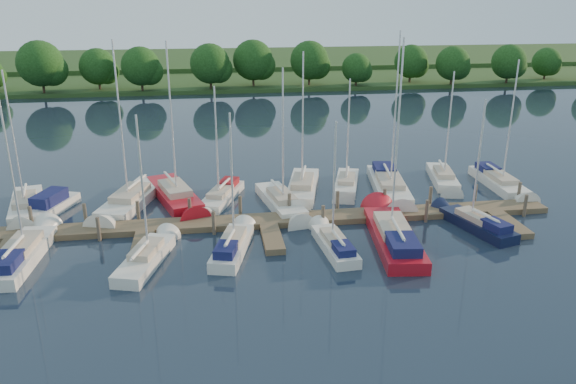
{
  "coord_description": "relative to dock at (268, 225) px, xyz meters",
  "views": [
    {
      "loc": [
        -3.62,
        -27.08,
        14.88
      ],
      "look_at": [
        1.44,
        8.0,
        2.2
      ],
      "focal_mm": 35.0,
      "sensor_mm": 36.0,
      "label": 1
    }
  ],
  "objects": [
    {
      "name": "ground",
      "position": [
        0.0,
        -7.31,
        -0.2
      ],
      "size": [
        260.0,
        260.0,
        0.0
      ],
      "primitive_type": "plane",
      "color": "#17232E",
      "rests_on": "ground"
    },
    {
      "name": "dock",
      "position": [
        0.0,
        0.0,
        0.0
      ],
      "size": [
        40.0,
        6.0,
        0.4
      ],
      "color": "#4B3D2A",
      "rests_on": "ground"
    },
    {
      "name": "mooring_pilings",
      "position": [
        0.0,
        1.13,
        0.4
      ],
      "size": [
        38.24,
        2.84,
        2.0
      ],
      "color": "#473D33",
      "rests_on": "ground"
    },
    {
      "name": "far_shore",
      "position": [
        0.0,
        67.69,
        0.1
      ],
      "size": [
        180.0,
        30.0,
        0.6
      ],
      "primitive_type": "cube",
      "color": "#234219",
      "rests_on": "ground"
    },
    {
      "name": "distant_hill",
      "position": [
        0.0,
        92.69,
        0.5
      ],
      "size": [
        220.0,
        40.0,
        1.4
      ],
      "primitive_type": "cube",
      "color": "#304C21",
      "rests_on": "ground"
    },
    {
      "name": "treeline",
      "position": [
        1.07,
        54.71,
        4.01
      ],
      "size": [
        146.02,
        10.32,
        8.31
      ],
      "color": "#38281C",
      "rests_on": "ground"
    },
    {
      "name": "sailboat_n_0",
      "position": [
        -16.88,
        5.29,
        0.08
      ],
      "size": [
        3.39,
        8.27,
        10.48
      ],
      "rotation": [
        0.0,
        0.0,
        3.36
      ],
      "color": "silver",
      "rests_on": "ground"
    },
    {
      "name": "motorboat",
      "position": [
        -15.15,
        4.79,
        0.18
      ],
      "size": [
        3.31,
        5.91,
        1.87
      ],
      "rotation": [
        0.0,
        0.0,
        2.79
      ],
      "color": "silver",
      "rests_on": "ground"
    },
    {
      "name": "sailboat_n_2",
      "position": [
        -9.6,
        5.41,
        0.08
      ],
      "size": [
        4.59,
        9.8,
        12.39
      ],
      "rotation": [
        0.0,
        0.0,
        2.85
      ],
      "color": "silver",
      "rests_on": "ground"
    },
    {
      "name": "sailboat_n_3",
      "position": [
        -6.31,
        5.92,
        0.08
      ],
      "size": [
        4.68,
        9.6,
        12.24
      ],
      "rotation": [
        0.0,
        0.0,
        3.46
      ],
      "color": "#A90F1B",
      "rests_on": "ground"
    },
    {
      "name": "sailboat_n_4",
      "position": [
        -2.98,
        5.44,
        0.11
      ],
      "size": [
        3.74,
        7.0,
        9.05
      ],
      "rotation": [
        0.0,
        0.0,
        2.77
      ],
      "color": "silver",
      "rests_on": "ground"
    },
    {
      "name": "sailboat_n_5",
      "position": [
        1.41,
        3.48,
        0.08
      ],
      "size": [
        3.15,
        8.31,
        10.54
      ],
      "rotation": [
        0.0,
        0.0,
        3.32
      ],
      "color": "silver",
      "rests_on": "ground"
    },
    {
      "name": "sailboat_n_6",
      "position": [
        3.38,
        6.3,
        0.08
      ],
      "size": [
        3.86,
        8.9,
        11.33
      ],
      "rotation": [
        0.0,
        0.0,
        2.89
      ],
      "color": "silver",
      "rests_on": "ground"
    },
    {
      "name": "sailboat_n_7",
      "position": [
        7.08,
        7.01,
        0.07
      ],
      "size": [
        3.39,
        7.14,
        9.1
      ],
      "rotation": [
        0.0,
        0.0,
        2.84
      ],
      "color": "silver",
      "rests_on": "ground"
    },
    {
      "name": "sailboat_n_8",
      "position": [
        10.26,
        5.79,
        0.13
      ],
      "size": [
        3.68,
        10.23,
        12.76
      ],
      "rotation": [
        0.0,
        0.0,
        2.99
      ],
      "color": "silver",
      "rests_on": "ground"
    },
    {
      "name": "sailboat_n_9",
      "position": [
        15.33,
        7.24,
        0.08
      ],
      "size": [
        3.07,
        7.44,
        9.51
      ],
      "rotation": [
        0.0,
        0.0,
        2.92
      ],
      "color": "silver",
      "rests_on": "ground"
    },
    {
      "name": "sailboat_n_10",
      "position": [
        19.38,
        5.51,
        0.12
      ],
      "size": [
        2.11,
        8.27,
        10.53
      ],
      "rotation": [
        0.0,
        0.0,
        3.12
      ],
      "color": "silver",
      "rests_on": "ground"
    },
    {
      "name": "sailboat_s_0",
      "position": [
        -14.81,
        -2.74,
        0.13
      ],
      "size": [
        2.49,
        8.58,
        10.95
      ],
      "rotation": [
        0.0,
        0.0,
        -0.07
      ],
      "color": "silver",
      "rests_on": "ground"
    },
    {
      "name": "sailboat_s_1",
      "position": [
        -7.53,
        -4.14,
        0.08
      ],
      "size": [
        3.24,
        7.02,
        9.07
      ],
      "rotation": [
        0.0,
        0.0,
        -0.28
      ],
      "color": "silver",
      "rests_on": "ground"
    },
    {
      "name": "sailboat_s_2",
      "position": [
        -2.53,
        -3.43,
        0.13
      ],
      "size": [
        3.05,
        6.82,
        8.87
      ],
      "rotation": [
        0.0,
        0.0,
        -0.26
      ],
      "color": "silver",
      "rests_on": "ground"
    },
    {
      "name": "sailboat_s_3",
      "position": [
        3.62,
        -3.98,
        0.11
      ],
      "size": [
        1.97,
        6.42,
        8.25
      ],
      "rotation": [
        0.0,
        0.0,
        0.09
      ],
      "color": "silver",
      "rests_on": "ground"
    },
    {
      "name": "sailboat_s_4",
      "position": [
        7.53,
        -3.29,
        0.14
      ],
      "size": [
        3.39,
        10.29,
        12.93
      ],
      "rotation": [
        0.0,
        0.0,
        -0.11
      ],
      "color": "#A90F1B",
      "rests_on": "ground"
    },
    {
      "name": "sailboat_s_5",
      "position": [
        13.6,
        -2.22,
        0.13
      ],
      "size": [
        3.2,
        6.94,
        8.98
      ],
      "rotation": [
        0.0,
        0.0,
        0.28
      ],
      "color": "black",
      "rests_on": "ground"
    }
  ]
}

